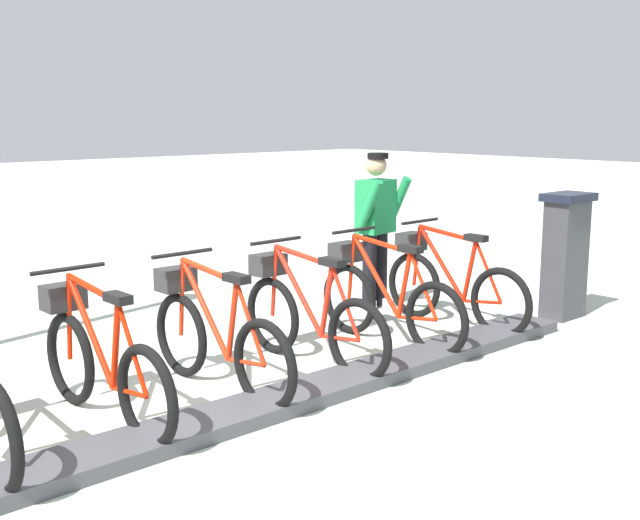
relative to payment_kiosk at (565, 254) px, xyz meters
The scene contains 9 objects.
ground_plane 4.20m from the payment_kiosk, 90.74° to the left, with size 60.00×60.00×0.00m, color beige.
dock_rail_base 4.19m from the payment_kiosk, 90.74° to the left, with size 0.44×7.25×0.10m, color #47474C.
payment_kiosk is the anchor object (origin of this frame).
bike_docked_0 1.28m from the payment_kiosk, 62.99° to the left, with size 1.72×0.54×1.02m.
bike_docked_1 2.14m from the payment_kiosk, 74.37° to the left, with size 1.72×0.54×1.02m.
bike_docked_2 3.03m from the payment_kiosk, 79.09° to the left, with size 1.72×0.54×1.02m.
bike_docked_3 3.94m from the payment_kiosk, 81.63° to the left, with size 1.72×0.54×1.02m.
bike_docked_4 4.85m from the payment_kiosk, 83.22° to the left, with size 1.72×0.54×1.02m.
worker_near_rack 1.95m from the payment_kiosk, 36.40° to the left, with size 0.49×0.66×1.66m.
Camera 1 is at (-4.13, 2.91, 2.06)m, focal length 44.02 mm.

